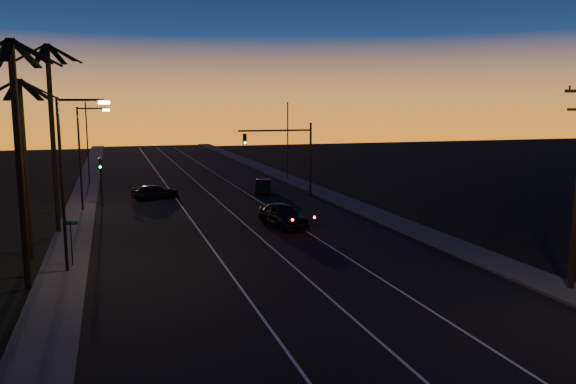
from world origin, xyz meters
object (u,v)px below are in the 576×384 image
object	(u,v)px
lead_car	(283,215)
signal_mast	(287,147)
cross_car	(155,192)
right_car	(263,187)

from	to	relation	value
lead_car	signal_mast	bearing A→B (deg)	71.35
signal_mast	cross_car	distance (m)	12.90
signal_mast	right_car	xyz separation A→B (m)	(-1.60, 2.62, -4.08)
right_car	cross_car	bearing A→B (deg)	-179.66
signal_mast	lead_car	world-z (taller)	signal_mast
lead_car	right_car	xyz separation A→B (m)	(2.61, 15.10, -0.16)
lead_car	right_car	world-z (taller)	lead_car
signal_mast	lead_car	xyz separation A→B (m)	(-4.21, -12.49, -3.93)
signal_mast	right_car	bearing A→B (deg)	121.42
right_car	cross_car	distance (m)	10.36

